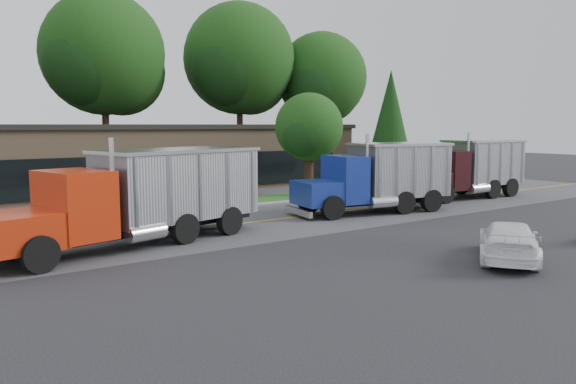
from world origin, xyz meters
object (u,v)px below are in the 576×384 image
dump_truck_red (146,194)px  rally_car (509,241)px  dump_truck_maroon (470,167)px  dump_truck_blue (380,175)px

dump_truck_red → rally_car: (8.30, -9.14, -1.19)m
dump_truck_maroon → rally_car: size_ratio=1.87×
dump_truck_red → rally_car: 12.40m
dump_truck_red → dump_truck_maroon: (20.46, 1.25, -0.01)m
dump_truck_blue → dump_truck_maroon: size_ratio=1.02×
dump_truck_red → dump_truck_blue: bearing=168.2°
dump_truck_red → dump_truck_maroon: size_ratio=1.34×
dump_truck_red → dump_truck_maroon: 20.50m
dump_truck_maroon → dump_truck_blue: bearing=9.6°
dump_truck_maroon → rally_car: dump_truck_maroon is taller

